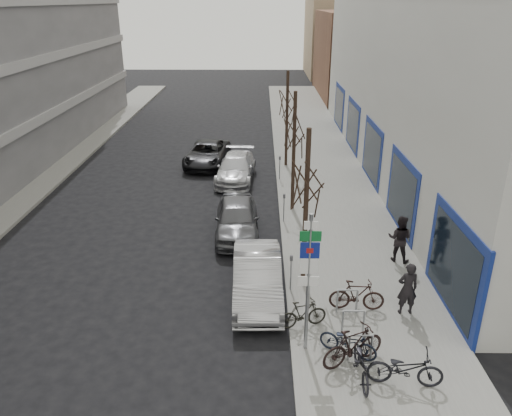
{
  "coord_description": "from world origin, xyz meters",
  "views": [
    {
      "loc": [
        1.15,
        -11.27,
        9.09
      ],
      "look_at": [
        0.98,
        5.59,
        2.0
      ],
      "focal_mm": 35.0,
      "sensor_mm": 36.0,
      "label": 1
    }
  ],
  "objects_px": {
    "meter_front": "(291,269)",
    "bike_mid_inner": "(303,314)",
    "parked_car_back": "(236,168)",
    "meter_mid": "(284,205)",
    "parked_car_front": "(257,277)",
    "highway_sign_pole": "(309,275)",
    "tree_near": "(307,172)",
    "tree_far": "(287,97)",
    "tree_mid": "(295,124)",
    "bike_near_left": "(362,361)",
    "lane_car": "(207,154)",
    "bike_rack": "(353,320)",
    "bike_near_right": "(353,345)",
    "bike_far_curb": "(406,366)",
    "bike_far_inner": "(357,295)",
    "meter_back": "(280,166)",
    "bike_mid_curb": "(348,339)",
    "pedestrian_near": "(407,289)",
    "pedestrian_far": "(400,238)",
    "parked_car_mid": "(237,218)"
  },
  "relations": [
    {
      "from": "bike_rack",
      "to": "parked_car_mid",
      "type": "height_order",
      "value": "parked_car_mid"
    },
    {
      "from": "bike_near_left",
      "to": "meter_mid",
      "type": "bearing_deg",
      "value": 98.7
    },
    {
      "from": "meter_mid",
      "to": "meter_back",
      "type": "relative_size",
      "value": 1.0
    },
    {
      "from": "meter_back",
      "to": "bike_near_left",
      "type": "height_order",
      "value": "meter_back"
    },
    {
      "from": "bike_far_inner",
      "to": "parked_car_front",
      "type": "relative_size",
      "value": 0.39
    },
    {
      "from": "meter_front",
      "to": "bike_mid_curb",
      "type": "bearing_deg",
      "value": -67.32
    },
    {
      "from": "tree_mid",
      "to": "meter_back",
      "type": "height_order",
      "value": "tree_mid"
    },
    {
      "from": "bike_far_curb",
      "to": "parked_car_front",
      "type": "xyz_separation_m",
      "value": [
        -3.7,
        4.19,
        0.01
      ]
    },
    {
      "from": "meter_mid",
      "to": "highway_sign_pole",
      "type": "bearing_deg",
      "value": -88.32
    },
    {
      "from": "meter_mid",
      "to": "tree_mid",
      "type": "bearing_deg",
      "value": 73.3
    },
    {
      "from": "bike_rack",
      "to": "pedestrian_near",
      "type": "relative_size",
      "value": 1.32
    },
    {
      "from": "meter_front",
      "to": "bike_mid_curb",
      "type": "xyz_separation_m",
      "value": [
        1.37,
        -3.28,
        -0.28
      ]
    },
    {
      "from": "bike_rack",
      "to": "tree_far",
      "type": "height_order",
      "value": "tree_far"
    },
    {
      "from": "parked_car_back",
      "to": "lane_car",
      "type": "xyz_separation_m",
      "value": [
        -1.82,
        2.73,
        -0.01
      ]
    },
    {
      "from": "tree_mid",
      "to": "parked_car_front",
      "type": "relative_size",
      "value": 1.25
    },
    {
      "from": "tree_far",
      "to": "meter_mid",
      "type": "distance_m",
      "value": 8.62
    },
    {
      "from": "bike_far_curb",
      "to": "bike_far_inner",
      "type": "relative_size",
      "value": 1.09
    },
    {
      "from": "meter_mid",
      "to": "bike_far_inner",
      "type": "height_order",
      "value": "meter_mid"
    },
    {
      "from": "parked_car_back",
      "to": "meter_mid",
      "type": "bearing_deg",
      "value": -63.81
    },
    {
      "from": "bike_far_inner",
      "to": "pedestrian_far",
      "type": "height_order",
      "value": "pedestrian_far"
    },
    {
      "from": "meter_back",
      "to": "meter_front",
      "type": "bearing_deg",
      "value": -90.0
    },
    {
      "from": "bike_near_left",
      "to": "pedestrian_near",
      "type": "relative_size",
      "value": 1.02
    },
    {
      "from": "meter_back",
      "to": "parked_car_back",
      "type": "height_order",
      "value": "meter_back"
    },
    {
      "from": "pedestrian_near",
      "to": "pedestrian_far",
      "type": "xyz_separation_m",
      "value": [
        0.62,
        3.36,
        0.04
      ]
    },
    {
      "from": "tree_near",
      "to": "tree_far",
      "type": "relative_size",
      "value": 1.0
    },
    {
      "from": "tree_far",
      "to": "parked_car_back",
      "type": "height_order",
      "value": "tree_far"
    },
    {
      "from": "tree_far",
      "to": "bike_near_right",
      "type": "distance_m",
      "value": 17.49
    },
    {
      "from": "meter_mid",
      "to": "lane_car",
      "type": "distance_m",
      "value": 9.45
    },
    {
      "from": "bike_rack",
      "to": "tree_far",
      "type": "bearing_deg",
      "value": 94.32
    },
    {
      "from": "bike_rack",
      "to": "meter_front",
      "type": "height_order",
      "value": "meter_front"
    },
    {
      "from": "bike_near_left",
      "to": "parked_car_mid",
      "type": "distance_m",
      "value": 9.37
    },
    {
      "from": "bike_rack",
      "to": "bike_mid_curb",
      "type": "relative_size",
      "value": 1.4
    },
    {
      "from": "bike_far_inner",
      "to": "parked_car_front",
      "type": "distance_m",
      "value": 3.21
    },
    {
      "from": "meter_front",
      "to": "bike_mid_inner",
      "type": "bearing_deg",
      "value": -83.39
    },
    {
      "from": "tree_near",
      "to": "pedestrian_near",
      "type": "height_order",
      "value": "tree_near"
    },
    {
      "from": "bike_far_inner",
      "to": "pedestrian_near",
      "type": "relative_size",
      "value": 1.0
    },
    {
      "from": "bike_rack",
      "to": "parked_car_front",
      "type": "distance_m",
      "value": 3.52
    },
    {
      "from": "pedestrian_near",
      "to": "bike_far_curb",
      "type": "bearing_deg",
      "value": 70.28
    },
    {
      "from": "tree_mid",
      "to": "bike_far_curb",
      "type": "relative_size",
      "value": 2.93
    },
    {
      "from": "meter_back",
      "to": "pedestrian_near",
      "type": "bearing_deg",
      "value": -74.34
    },
    {
      "from": "bike_mid_inner",
      "to": "parked_car_back",
      "type": "bearing_deg",
      "value": -4.79
    },
    {
      "from": "tree_mid",
      "to": "meter_front",
      "type": "relative_size",
      "value": 4.33
    },
    {
      "from": "parked_car_front",
      "to": "highway_sign_pole",
      "type": "bearing_deg",
      "value": -65.79
    },
    {
      "from": "parked_car_front",
      "to": "lane_car",
      "type": "distance_m",
      "value": 14.51
    },
    {
      "from": "bike_rack",
      "to": "bike_near_right",
      "type": "xyz_separation_m",
      "value": [
        -0.22,
        -1.23,
        0.06
      ]
    },
    {
      "from": "tree_mid",
      "to": "meter_front",
      "type": "distance_m",
      "value": 7.7
    },
    {
      "from": "bike_mid_inner",
      "to": "parked_car_back",
      "type": "xyz_separation_m",
      "value": [
        -2.59,
        13.29,
        0.08
      ]
    },
    {
      "from": "tree_near",
      "to": "bike_mid_curb",
      "type": "xyz_separation_m",
      "value": [
        0.92,
        -3.78,
        -3.46
      ]
    },
    {
      "from": "highway_sign_pole",
      "to": "bike_rack",
      "type": "bearing_deg",
      "value": 23.59
    },
    {
      "from": "bike_mid_curb",
      "to": "parked_car_back",
      "type": "relative_size",
      "value": 0.34
    }
  ]
}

